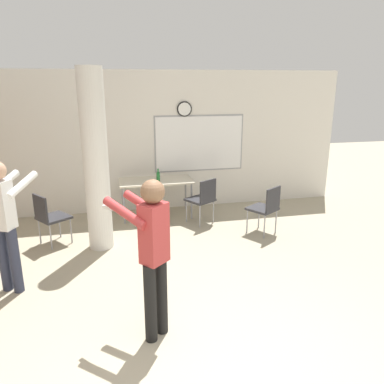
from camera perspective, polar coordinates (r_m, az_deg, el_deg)
The scene contains 10 objects.
wall_back at distance 7.68m, azimuth -6.01°, elevation 7.58°, with size 8.00×0.15×2.80m.
support_pillar at distance 5.90m, azimuth -14.47°, elevation 4.44°, with size 0.38×0.38×2.80m.
folding_table at distance 7.31m, azimuth -5.51°, elevation 1.40°, with size 1.41×0.70×0.74m.
bottle_on_table at distance 7.18m, azimuth -5.17°, elevation 2.38°, with size 0.07×0.07×0.25m.
waste_bin at distance 6.94m, azimuth -5.34°, elevation -3.92°, with size 0.25×0.25×0.33m.
chair_table_right at distance 6.95m, azimuth 1.66°, elevation -0.84°, with size 0.60×0.60×0.87m.
chair_near_pillar at distance 6.46m, azimuth -20.91°, elevation -3.33°, with size 0.62×0.62×0.87m.
chair_mid_room at distance 6.58m, azimuth 11.21°, elevation -2.16°, with size 0.61×0.61×0.87m.
person_playing_front at distance 3.75m, azimuth -6.07°, elevation -8.46°, with size 0.64×0.66×1.71m.
person_watching_back at distance 5.11m, azimuth -26.66°, elevation -3.40°, with size 0.57×0.68×1.69m.
Camera 1 is at (-0.82, -2.49, 2.58)m, focal length 35.00 mm.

